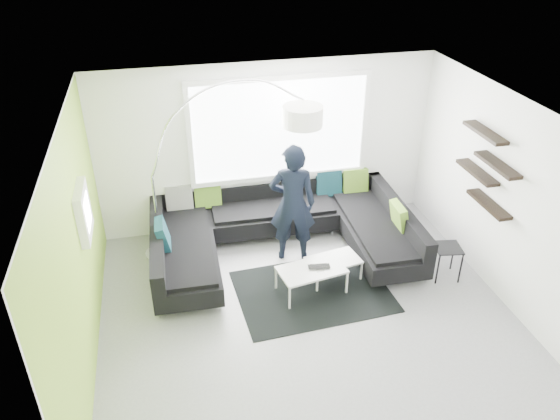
{
  "coord_description": "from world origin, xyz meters",
  "views": [
    {
      "loc": [
        -1.66,
        -5.53,
        4.94
      ],
      "look_at": [
        -0.16,
        0.9,
        1.13
      ],
      "focal_mm": 35.0,
      "sensor_mm": 36.0,
      "label": 1
    }
  ],
  "objects_px": {
    "arc_lamp": "(152,177)",
    "person": "(292,204)",
    "side_table": "(445,262)",
    "sectional_sofa": "(282,235)",
    "laptop": "(320,269)",
    "coffee_table": "(322,273)"
  },
  "relations": [
    {
      "from": "person",
      "to": "side_table",
      "type": "bearing_deg",
      "value": 167.5
    },
    {
      "from": "sectional_sofa",
      "to": "person",
      "type": "bearing_deg",
      "value": -22.45
    },
    {
      "from": "coffee_table",
      "to": "arc_lamp",
      "type": "height_order",
      "value": "arc_lamp"
    },
    {
      "from": "sectional_sofa",
      "to": "arc_lamp",
      "type": "xyz_separation_m",
      "value": [
        -1.86,
        0.44,
        1.0
      ]
    },
    {
      "from": "side_table",
      "to": "arc_lamp",
      "type": "bearing_deg",
      "value": 159.57
    },
    {
      "from": "sectional_sofa",
      "to": "arc_lamp",
      "type": "relative_size",
      "value": 1.46
    },
    {
      "from": "person",
      "to": "laptop",
      "type": "distance_m",
      "value": 1.11
    },
    {
      "from": "side_table",
      "to": "sectional_sofa",
      "type": "bearing_deg",
      "value": 154.07
    },
    {
      "from": "sectional_sofa",
      "to": "coffee_table",
      "type": "distance_m",
      "value": 0.97
    },
    {
      "from": "sectional_sofa",
      "to": "coffee_table",
      "type": "bearing_deg",
      "value": -63.83
    },
    {
      "from": "arc_lamp",
      "to": "laptop",
      "type": "height_order",
      "value": "arc_lamp"
    },
    {
      "from": "sectional_sofa",
      "to": "side_table",
      "type": "distance_m",
      "value": 2.48
    },
    {
      "from": "sectional_sofa",
      "to": "coffee_table",
      "type": "xyz_separation_m",
      "value": [
        0.4,
        -0.87,
        -0.18
      ]
    },
    {
      "from": "coffee_table",
      "to": "arc_lamp",
      "type": "relative_size",
      "value": 0.43
    },
    {
      "from": "arc_lamp",
      "to": "side_table",
      "type": "xyz_separation_m",
      "value": [
        4.08,
        -1.52,
        -1.12
      ]
    },
    {
      "from": "arc_lamp",
      "to": "side_table",
      "type": "relative_size",
      "value": 5.32
    },
    {
      "from": "arc_lamp",
      "to": "laptop",
      "type": "distance_m",
      "value": 2.78
    },
    {
      "from": "coffee_table",
      "to": "person",
      "type": "relative_size",
      "value": 0.63
    },
    {
      "from": "sectional_sofa",
      "to": "coffee_table",
      "type": "height_order",
      "value": "sectional_sofa"
    },
    {
      "from": "coffee_table",
      "to": "laptop",
      "type": "xyz_separation_m",
      "value": [
        -0.1,
        -0.15,
        0.21
      ]
    },
    {
      "from": "arc_lamp",
      "to": "person",
      "type": "bearing_deg",
      "value": -8.15
    },
    {
      "from": "coffee_table",
      "to": "person",
      "type": "xyz_separation_m",
      "value": [
        -0.25,
        0.8,
        0.76
      ]
    }
  ]
}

